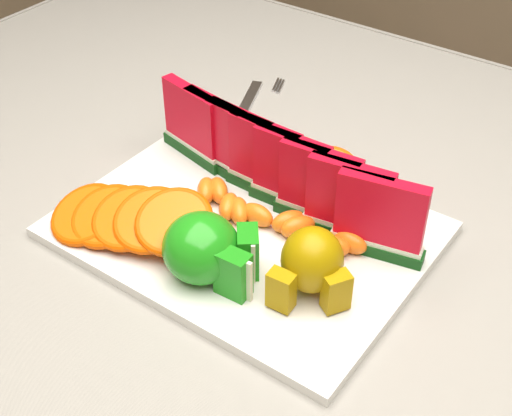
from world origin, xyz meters
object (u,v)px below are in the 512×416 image
object	(u,v)px
fork	(247,108)
apple_cluster	(208,250)
platter	(246,229)
pear_cluster	(312,263)

from	to	relation	value
fork	apple_cluster	bearing A→B (deg)	-60.25
platter	apple_cluster	distance (m)	0.10
apple_cluster	pear_cluster	distance (m)	0.11
pear_cluster	fork	bearing A→B (deg)	135.80
apple_cluster	pear_cluster	xyz separation A→B (m)	(0.10, 0.04, 0.01)
platter	fork	size ratio (longest dim) A/B	2.10
platter	fork	xyz separation A→B (m)	(-0.16, 0.23, -0.00)
pear_cluster	fork	xyz separation A→B (m)	(-0.28, 0.27, -0.05)
platter	apple_cluster	size ratio (longest dim) A/B	3.32
apple_cluster	fork	world-z (taller)	apple_cluster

